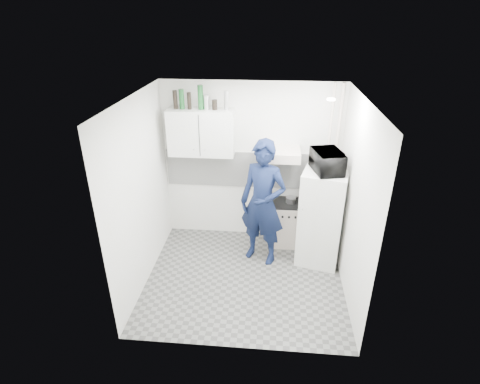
{
  "coord_description": "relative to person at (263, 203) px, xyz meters",
  "views": [
    {
      "loc": [
        0.33,
        -4.33,
        3.54
      ],
      "look_at": [
        -0.09,
        0.3,
        1.25
      ],
      "focal_mm": 28.0,
      "sensor_mm": 36.0,
      "label": 1
    }
  ],
  "objects": [
    {
      "name": "floor",
      "position": [
        -0.22,
        -0.53,
        -0.97
      ],
      "size": [
        2.8,
        2.8,
        0.0
      ],
      "primitive_type": "plane",
      "color": "slate",
      "rests_on": "ground"
    },
    {
      "name": "stove_top",
      "position": [
        0.36,
        0.47,
        -0.22
      ],
      "size": [
        0.44,
        0.44,
        0.03
      ],
      "primitive_type": "cube",
      "color": "black",
      "rests_on": "stove"
    },
    {
      "name": "wall_right",
      "position": [
        1.18,
        -0.53,
        0.33
      ],
      "size": [
        0.0,
        2.6,
        2.6
      ],
      "primitive_type": "plane",
      "rotation": [
        1.57,
        0.0,
        -1.57
      ],
      "color": "white",
      "rests_on": "floor"
    },
    {
      "name": "bottle_e",
      "position": [
        -0.59,
        0.55,
        1.37
      ],
      "size": [
        0.07,
        0.07,
        0.28
      ],
      "primitive_type": "cylinder",
      "color": "silver",
      "rests_on": "upper_cabinet"
    },
    {
      "name": "ceiling",
      "position": [
        -0.22,
        -0.53,
        1.63
      ],
      "size": [
        2.8,
        2.8,
        0.0
      ],
      "primitive_type": "plane",
      "color": "white",
      "rests_on": "wall_back"
    },
    {
      "name": "stove",
      "position": [
        0.36,
        0.47,
        -0.6
      ],
      "size": [
        0.45,
        0.45,
        0.73
      ],
      "primitive_type": "cube",
      "color": "beige",
      "rests_on": "floor"
    },
    {
      "name": "upper_cabinet",
      "position": [
        -0.97,
        0.55,
        0.88
      ],
      "size": [
        1.0,
        0.35,
        0.7
      ],
      "primitive_type": "cube",
      "color": "silver",
      "rests_on": "wall_back"
    },
    {
      "name": "bottle_c",
      "position": [
        -1.13,
        0.55,
        1.36
      ],
      "size": [
        0.06,
        0.06,
        0.25
      ],
      "primitive_type": "cylinder",
      "color": "black",
      "rests_on": "upper_cabinet"
    },
    {
      "name": "pipe_a",
      "position": [
        1.08,
        0.64,
        0.33
      ],
      "size": [
        0.05,
        0.05,
        2.6
      ],
      "primitive_type": "cylinder",
      "color": "beige",
      "rests_on": "floor"
    },
    {
      "name": "microwave",
      "position": [
        0.88,
        0.06,
        0.67
      ],
      "size": [
        0.61,
        0.48,
        0.3
      ],
      "primitive_type": "imported",
      "rotation": [
        0.0,
        0.0,
        1.81
      ],
      "color": "black",
      "rests_on": "fridge"
    },
    {
      "name": "person",
      "position": [
        0.0,
        0.0,
        0.0
      ],
      "size": [
        0.83,
        0.7,
        1.93
      ],
      "primitive_type": "imported",
      "rotation": [
        0.0,
        0.0,
        -0.4
      ],
      "color": "#0E1734",
      "rests_on": "floor"
    },
    {
      "name": "canister_b",
      "position": [
        -0.76,
        0.55,
        1.31
      ],
      "size": [
        0.08,
        0.08,
        0.15
      ],
      "primitive_type": "cylinder",
      "color": "black",
      "rests_on": "upper_cabinet"
    },
    {
      "name": "canister_a",
      "position": [
        -0.88,
        0.55,
        1.34
      ],
      "size": [
        0.08,
        0.08,
        0.21
      ],
      "primitive_type": "cylinder",
      "color": "silver",
      "rests_on": "upper_cabinet"
    },
    {
      "name": "bottle_a",
      "position": [
        -1.34,
        0.55,
        1.37
      ],
      "size": [
        0.06,
        0.06,
        0.27
      ],
      "primitive_type": "cylinder",
      "color": "black",
      "rests_on": "upper_cabinet"
    },
    {
      "name": "fridge",
      "position": [
        0.88,
        0.06,
        -0.22
      ],
      "size": [
        0.75,
        0.75,
        1.49
      ],
      "primitive_type": "cube",
      "rotation": [
        0.0,
        0.0,
        -0.24
      ],
      "color": "silver",
      "rests_on": "floor"
    },
    {
      "name": "bottle_d",
      "position": [
        -0.96,
        0.55,
        1.41
      ],
      "size": [
        0.08,
        0.08,
        0.35
      ],
      "primitive_type": "cylinder",
      "color": "#144C1E",
      "rests_on": "upper_cabinet"
    },
    {
      "name": "saucepan",
      "position": [
        0.43,
        0.48,
        -0.17
      ],
      "size": [
        0.16,
        0.16,
        0.09
      ],
      "primitive_type": "cylinder",
      "color": "silver",
      "rests_on": "stove_top"
    },
    {
      "name": "wall_left",
      "position": [
        -1.62,
        -0.53,
        0.33
      ],
      "size": [
        0.0,
        2.6,
        2.6
      ],
      "primitive_type": "plane",
      "rotation": [
        1.57,
        0.0,
        1.57
      ],
      "color": "white",
      "rests_on": "floor"
    },
    {
      "name": "range_hood",
      "position": [
        0.23,
        0.47,
        0.6
      ],
      "size": [
        0.6,
        0.5,
        0.14
      ],
      "primitive_type": "cube",
      "color": "beige",
      "rests_on": "wall_back"
    },
    {
      "name": "backsplash",
      "position": [
        -0.22,
        0.71,
        0.23
      ],
      "size": [
        2.74,
        0.03,
        0.6
      ],
      "primitive_type": "cube",
      "color": "white",
      "rests_on": "wall_back"
    },
    {
      "name": "wall_back",
      "position": [
        -0.22,
        0.72,
        0.33
      ],
      "size": [
        2.8,
        0.0,
        2.8
      ],
      "primitive_type": "plane",
      "rotation": [
        1.57,
        0.0,
        0.0
      ],
      "color": "white",
      "rests_on": "floor"
    },
    {
      "name": "pipe_b",
      "position": [
        0.96,
        0.64,
        0.33
      ],
      "size": [
        0.04,
        0.04,
        2.6
      ],
      "primitive_type": "cylinder",
      "color": "beige",
      "rests_on": "floor"
    },
    {
      "name": "ceiling_spot_fixture",
      "position": [
        0.78,
        -0.33,
        1.6
      ],
      "size": [
        0.1,
        0.1,
        0.02
      ],
      "primitive_type": "cylinder",
      "color": "white",
      "rests_on": "ceiling"
    },
    {
      "name": "bottle_b",
      "position": [
        -1.24,
        0.55,
        1.38
      ],
      "size": [
        0.07,
        0.07,
        0.29
      ],
      "primitive_type": "cylinder",
      "color": "#144C1E",
      "rests_on": "upper_cabinet"
    }
  ]
}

